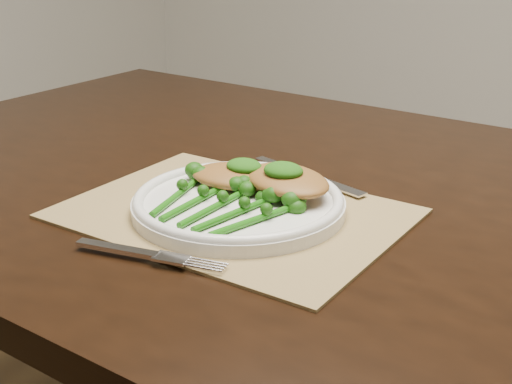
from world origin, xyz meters
The scene contains 9 objects.
placemat centered at (-0.13, -0.15, 0.75)m, with size 0.40×0.30×0.00m, color olive.
dinner_plate centered at (-0.13, -0.14, 0.77)m, with size 0.26×0.26×0.02m.
knife centered at (-0.13, 0.01, 0.76)m, with size 0.20×0.07×0.01m.
fork centered at (-0.12, -0.30, 0.76)m, with size 0.18×0.05×0.01m.
chicken_fillet_left centered at (-0.16, -0.10, 0.78)m, with size 0.12×0.09×0.02m, color brown.
chicken_fillet_right centered at (-0.09, -0.09, 0.79)m, with size 0.13×0.09×0.03m, color brown.
pesto_dollop_left centered at (-0.15, -0.10, 0.80)m, with size 0.05×0.04×0.02m, color #124009.
pesto_dollop_right centered at (-0.09, -0.10, 0.80)m, with size 0.05×0.04×0.02m, color #124009.
broccolini_bundle centered at (-0.13, -0.19, 0.77)m, with size 0.16×0.17×0.04m.
Camera 1 is at (0.33, -0.82, 1.10)m, focal length 50.00 mm.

